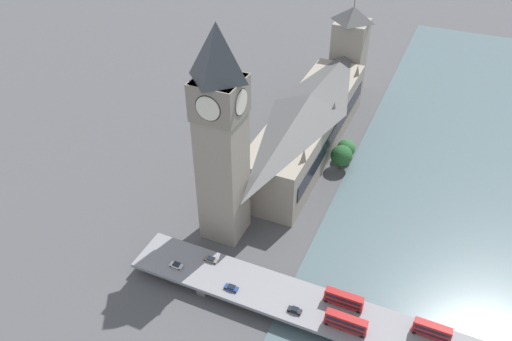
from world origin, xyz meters
name	(u,v)px	position (x,y,z in m)	size (l,w,h in m)	color
ground_plane	(333,168)	(0.00, 0.00, 0.00)	(600.00, 600.00, 0.00)	#4C4C4F
river_water	(427,191)	(-38.26, 0.00, 0.15)	(64.51, 360.00, 0.30)	#4C6066
parliament_hall	(309,123)	(14.12, -8.00, 13.70)	(22.71, 96.78, 27.58)	gray
clock_tower	(221,134)	(24.02, 51.05, 40.59)	(14.57, 14.57, 75.76)	gray
victoria_tower	(349,51)	(14.18, -68.25, 22.16)	(15.72, 15.72, 48.31)	gray
road_bridge	(390,335)	(-38.26, 73.60, 3.68)	(161.03, 15.77, 4.54)	slate
double_decker_bus_lead	(344,299)	(-23.63, 69.67, 7.16)	(11.49, 2.49, 4.75)	red
double_decker_bus_mid	(432,330)	(-48.52, 70.13, 7.14)	(10.28, 2.49, 4.72)	red
double_decker_bus_rear	(346,322)	(-26.35, 77.19, 7.27)	(11.97, 2.55, 4.95)	red
car_northbound_lead	(295,310)	(-11.56, 77.60, 5.26)	(4.05, 1.81, 1.46)	black
car_northbound_mid	(231,288)	(8.76, 77.54, 5.21)	(4.23, 1.86, 1.32)	navy
car_northbound_tail	(211,259)	(19.72, 69.87, 5.19)	(4.48, 1.78, 1.30)	slate
car_southbound_mid	(176,265)	(28.56, 76.47, 5.24)	(4.04, 1.93, 1.42)	silver
tree_embankment_near	(341,156)	(-2.81, -1.01, 6.41)	(8.88, 8.88, 10.86)	brown
tree_embankment_mid	(346,148)	(-2.83, -8.07, 5.65)	(7.76, 7.76, 9.54)	brown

